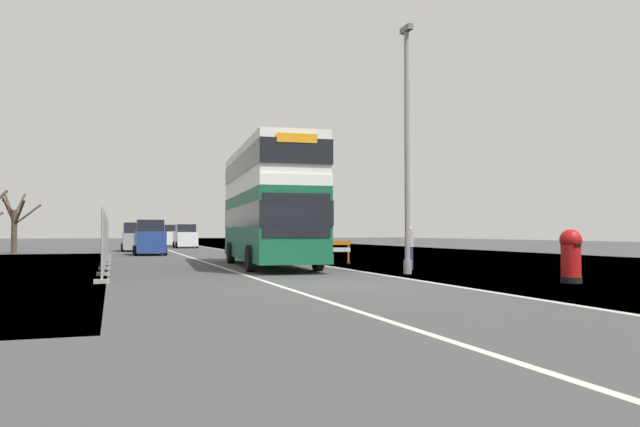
# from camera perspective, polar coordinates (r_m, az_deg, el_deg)

# --- Properties ---
(ground) EXTENTS (140.00, 280.00, 0.10)m
(ground) POSITION_cam_1_polar(r_m,az_deg,el_deg) (17.74, 2.80, -6.67)
(ground) COLOR #424244
(double_decker_bus) EXTENTS (3.41, 11.31, 5.09)m
(double_decker_bus) POSITION_cam_1_polar(r_m,az_deg,el_deg) (26.53, -4.76, 0.92)
(double_decker_bus) COLOR #145638
(double_decker_bus) RESTS_ON ground
(lamppost_foreground) EXTENTS (0.29, 0.70, 8.83)m
(lamppost_foreground) POSITION_cam_1_polar(r_m,az_deg,el_deg) (22.06, 8.08, 5.31)
(lamppost_foreground) COLOR gray
(lamppost_foreground) RESTS_ON ground
(red_pillar_postbox) EXTENTS (0.63, 0.63, 1.56)m
(red_pillar_postbox) POSITION_cam_1_polar(r_m,az_deg,el_deg) (19.25, 22.27, -3.46)
(red_pillar_postbox) COLOR black
(red_pillar_postbox) RESTS_ON ground
(roadworks_barrier) EXTENTS (1.78, 0.84, 1.08)m
(roadworks_barrier) POSITION_cam_1_polar(r_m,az_deg,el_deg) (28.68, 1.09, -3.35)
(roadworks_barrier) COLOR orange
(roadworks_barrier) RESTS_ON ground
(construction_site_fence) EXTENTS (0.44, 24.00, 2.20)m
(construction_site_fence) POSITION_cam_1_polar(r_m,az_deg,el_deg) (30.65, -19.26, -2.43)
(construction_site_fence) COLOR #A8AAAD
(construction_site_fence) RESTS_ON ground
(car_oncoming_near) EXTENTS (1.99, 4.59, 2.27)m
(car_oncoming_near) POSITION_cam_1_polar(r_m,az_deg,el_deg) (41.42, -15.54, -2.25)
(car_oncoming_near) COLOR navy
(car_oncoming_near) RESTS_ON ground
(car_receding_mid) EXTENTS (1.99, 4.45, 2.21)m
(car_receding_mid) POSITION_cam_1_polar(r_m,az_deg,el_deg) (49.88, -16.84, -2.18)
(car_receding_mid) COLOR gray
(car_receding_mid) RESTS_ON ground
(car_receding_far) EXTENTS (2.05, 4.55, 2.21)m
(car_receding_far) POSITION_cam_1_polar(r_m,az_deg,el_deg) (59.28, -12.40, -2.13)
(car_receding_far) COLOR silver
(car_receding_far) RESTS_ON ground
(car_far_side) EXTENTS (2.04, 4.04, 2.25)m
(car_far_side) POSITION_cam_1_polar(r_m,az_deg,el_deg) (67.19, -13.58, -2.05)
(car_far_side) COLOR silver
(car_far_side) RESTS_ON ground
(bare_tree_far_verge_near) EXTENTS (2.59, 2.34, 4.31)m
(bare_tree_far_verge_near) POSITION_cam_1_polar(r_m,az_deg,el_deg) (47.18, -26.49, -0.78)
(bare_tree_far_verge_near) COLOR #4C3D2D
(bare_tree_far_verge_near) RESTS_ON ground
(pedestrian_at_kerb) EXTENTS (0.34, 0.34, 1.72)m
(pedestrian_at_kerb) POSITION_cam_1_polar(r_m,az_deg,el_deg) (24.29, 8.29, -3.18)
(pedestrian_at_kerb) COLOR #2D3342
(pedestrian_at_kerb) RESTS_ON ground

